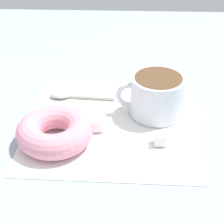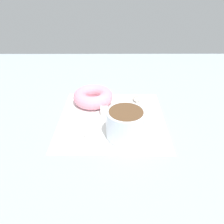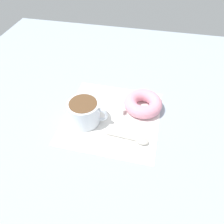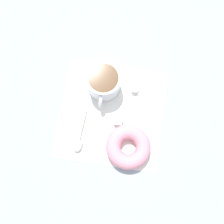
{
  "view_description": "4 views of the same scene",
  "coord_description": "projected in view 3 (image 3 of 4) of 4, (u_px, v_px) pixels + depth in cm",
  "views": [
    {
      "loc": [
        49.23,
        -0.78,
        36.59
      ],
      "look_at": [
        -2.16,
        -2.86,
        2.3
      ],
      "focal_mm": 60.0,
      "sensor_mm": 36.0,
      "label": 1
    },
    {
      "loc": [
        -1.98,
        46.21,
        33.49
      ],
      "look_at": [
        -2.16,
        -2.86,
        2.3
      ],
      "focal_mm": 35.0,
      "sensor_mm": 36.0,
      "label": 2
    },
    {
      "loc": [
        -46.58,
        -12.37,
        48.39
      ],
      "look_at": [
        -2.16,
        -2.86,
        2.3
      ],
      "focal_mm": 35.0,
      "sensor_mm": 36.0,
      "label": 3
    },
    {
      "loc": [
        -0.17,
        -17.11,
        67.7
      ],
      "look_at": [
        -2.16,
        -2.86,
        2.3
      ],
      "focal_mm": 40.0,
      "sensor_mm": 36.0,
      "label": 4
    }
  ],
  "objects": [
    {
      "name": "sugar_cube_extra",
      "position": [
        120.0,
        111.0,
        0.66
      ],
      "size": [
        2.0,
        2.0,
        2.0
      ],
      "primitive_type": "cube",
      "color": "white",
      "rests_on": "napkin"
    },
    {
      "name": "napkin",
      "position": [
        112.0,
        117.0,
        0.66
      ],
      "size": [
        28.8,
        28.8,
        0.3
      ],
      "primitive_type": "cube",
      "rotation": [
        0.0,
        0.0,
        -0.02
      ],
      "color": "white",
      "rests_on": "ground_plane"
    },
    {
      "name": "coffee_cup",
      "position": [
        85.0,
        112.0,
        0.62
      ],
      "size": [
        9.11,
        11.88,
        6.97
      ],
      "color": "silver",
      "rests_on": "napkin"
    },
    {
      "name": "sugar_cube",
      "position": [
        92.0,
        99.0,
        0.7
      ],
      "size": [
        1.85,
        1.85,
        1.85
      ],
      "primitive_type": "cube",
      "color": "white",
      "rests_on": "napkin"
    },
    {
      "name": "ground_plane",
      "position": [
        105.0,
        113.0,
        0.69
      ],
      "size": [
        120.0,
        120.0,
        2.0
      ],
      "primitive_type": "cube",
      "color": "#99A8B7"
    },
    {
      "name": "donut",
      "position": [
        143.0,
        103.0,
        0.67
      ],
      "size": [
        11.79,
        11.79,
        3.93
      ],
      "primitive_type": "torus",
      "color": "pink",
      "rests_on": "napkin"
    },
    {
      "name": "spoon",
      "position": [
        137.0,
        140.0,
        0.59
      ],
      "size": [
        2.65,
        12.15,
        0.9
      ],
      "color": "#B7B2A8",
      "rests_on": "napkin"
    }
  ]
}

